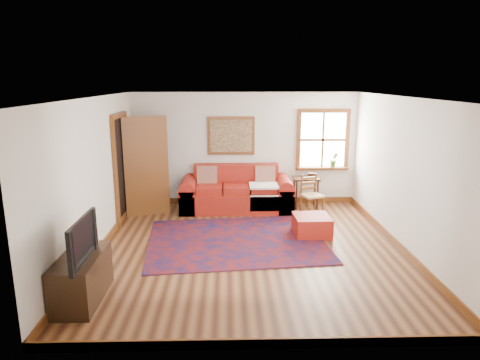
{
  "coord_description": "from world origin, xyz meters",
  "views": [
    {
      "loc": [
        -0.35,
        -6.71,
        2.77
      ],
      "look_at": [
        -0.16,
        0.6,
        1.04
      ],
      "focal_mm": 32.0,
      "sensor_mm": 36.0,
      "label": 1
    }
  ],
  "objects_px": {
    "media_cabinet": "(82,278)",
    "red_leather_sofa": "(237,195)",
    "red_ottoman": "(312,226)",
    "side_table": "(306,183)",
    "ladder_back_chair": "(311,194)"
  },
  "relations": [
    {
      "from": "media_cabinet",
      "to": "red_leather_sofa",
      "type": "bearing_deg",
      "value": 62.43
    },
    {
      "from": "red_ottoman",
      "to": "red_leather_sofa",
      "type": "bearing_deg",
      "value": 126.95
    },
    {
      "from": "red_ottoman",
      "to": "side_table",
      "type": "distance_m",
      "value": 1.79
    },
    {
      "from": "ladder_back_chair",
      "to": "side_table",
      "type": "bearing_deg",
      "value": 91.38
    },
    {
      "from": "red_leather_sofa",
      "to": "media_cabinet",
      "type": "relative_size",
      "value": 2.2
    },
    {
      "from": "side_table",
      "to": "media_cabinet",
      "type": "distance_m",
      "value": 5.37
    },
    {
      "from": "side_table",
      "to": "ladder_back_chair",
      "type": "xyz_separation_m",
      "value": [
        0.01,
        -0.53,
        -0.1
      ]
    },
    {
      "from": "red_leather_sofa",
      "to": "red_ottoman",
      "type": "distance_m",
      "value": 2.15
    },
    {
      "from": "red_ottoman",
      "to": "media_cabinet",
      "type": "height_order",
      "value": "media_cabinet"
    },
    {
      "from": "red_ottoman",
      "to": "media_cabinet",
      "type": "xyz_separation_m",
      "value": [
        -3.39,
        -2.26,
        0.12
      ]
    },
    {
      "from": "red_ottoman",
      "to": "media_cabinet",
      "type": "relative_size",
      "value": 0.58
    },
    {
      "from": "ladder_back_chair",
      "to": "media_cabinet",
      "type": "distance_m",
      "value": 5.0
    },
    {
      "from": "media_cabinet",
      "to": "side_table",
      "type": "bearing_deg",
      "value": 48.17
    },
    {
      "from": "red_ottoman",
      "to": "side_table",
      "type": "relative_size",
      "value": 0.94
    },
    {
      "from": "red_leather_sofa",
      "to": "media_cabinet",
      "type": "distance_m",
      "value": 4.43
    }
  ]
}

